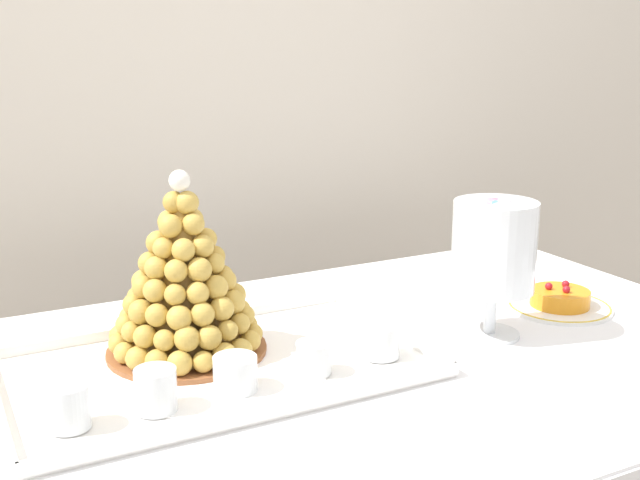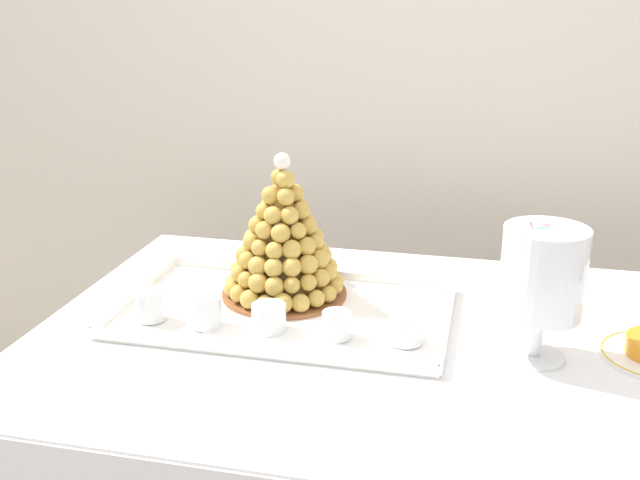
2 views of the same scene
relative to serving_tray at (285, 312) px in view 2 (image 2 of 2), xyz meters
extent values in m
cube|color=silver|center=(0.24, 0.80, 0.48)|extent=(4.80, 0.10, 2.50)
cylinder|color=brown|center=(-0.35, 0.31, -0.40)|extent=(0.04, 0.04, 0.75)
cube|color=brown|center=(0.24, -0.05, -0.02)|extent=(1.30, 0.82, 0.02)
cube|color=white|center=(0.24, -0.05, -0.01)|extent=(1.36, 0.88, 0.00)
cube|color=white|center=(0.24, 0.40, -0.15)|extent=(1.36, 0.01, 0.28)
cube|color=white|center=(-0.44, -0.05, -0.15)|extent=(0.01, 0.88, 0.28)
cube|color=white|center=(0.00, 0.00, 0.00)|extent=(0.62, 0.38, 0.01)
cube|color=white|center=(0.00, -0.19, 0.01)|extent=(0.62, 0.01, 0.02)
cube|color=white|center=(0.00, 0.19, 0.01)|extent=(0.62, 0.01, 0.02)
cube|color=white|center=(-0.31, 0.00, 0.01)|extent=(0.01, 0.38, 0.02)
cube|color=white|center=(0.31, 0.00, 0.01)|extent=(0.01, 0.38, 0.02)
cylinder|color=white|center=(0.00, 0.00, 0.00)|extent=(0.35, 0.35, 0.00)
cylinder|color=brown|center=(-0.02, 0.07, 0.01)|extent=(0.25, 0.25, 0.01)
cone|color=#AB8137|center=(-0.02, 0.07, 0.13)|extent=(0.18, 0.18, 0.25)
sphere|color=gold|center=(0.08, 0.07, 0.03)|extent=(0.03, 0.03, 0.03)
sphere|color=gold|center=(0.08, 0.11, 0.03)|extent=(0.03, 0.03, 0.03)
sphere|color=gold|center=(0.06, 0.14, 0.03)|extent=(0.03, 0.03, 0.03)
sphere|color=gold|center=(0.03, 0.16, 0.03)|extent=(0.03, 0.03, 0.03)
sphere|color=gold|center=(0.00, 0.17, 0.03)|extent=(0.04, 0.04, 0.04)
sphere|color=gold|center=(-0.03, 0.18, 0.03)|extent=(0.03, 0.03, 0.03)
sphere|color=gold|center=(-0.06, 0.17, 0.03)|extent=(0.03, 0.03, 0.03)
sphere|color=gold|center=(-0.09, 0.15, 0.03)|extent=(0.04, 0.04, 0.04)
sphere|color=gold|center=(-0.11, 0.12, 0.03)|extent=(0.04, 0.04, 0.04)
sphere|color=gold|center=(-0.12, 0.09, 0.03)|extent=(0.03, 0.03, 0.03)
sphere|color=gold|center=(-0.12, 0.06, 0.03)|extent=(0.03, 0.03, 0.03)
sphere|color=gold|center=(-0.11, 0.02, 0.03)|extent=(0.04, 0.04, 0.04)
sphere|color=gold|center=(-0.09, 0.00, 0.03)|extent=(0.04, 0.04, 0.04)
sphere|color=gold|center=(-0.06, -0.02, 0.03)|extent=(0.04, 0.04, 0.04)
sphere|color=gold|center=(-0.03, -0.03, 0.03)|extent=(0.03, 0.03, 0.03)
sphere|color=gold|center=(0.00, -0.03, 0.03)|extent=(0.04, 0.04, 0.04)
sphere|color=gold|center=(0.03, -0.01, 0.03)|extent=(0.04, 0.04, 0.04)
sphere|color=gold|center=(0.06, 0.01, 0.03)|extent=(0.03, 0.03, 0.03)
sphere|color=gold|center=(0.08, 0.04, 0.03)|extent=(0.03, 0.03, 0.03)
sphere|color=gold|center=(0.06, 0.10, 0.06)|extent=(0.04, 0.04, 0.04)
sphere|color=gold|center=(0.05, 0.13, 0.06)|extent=(0.04, 0.04, 0.04)
sphere|color=gold|center=(0.02, 0.15, 0.06)|extent=(0.04, 0.04, 0.04)
sphere|color=gold|center=(-0.01, 0.16, 0.06)|extent=(0.03, 0.03, 0.03)
sphere|color=gold|center=(-0.05, 0.16, 0.06)|extent=(0.04, 0.04, 0.04)
sphere|color=gold|center=(-0.08, 0.15, 0.06)|extent=(0.03, 0.03, 0.03)
sphere|color=gold|center=(-0.10, 0.12, 0.06)|extent=(0.03, 0.03, 0.03)
sphere|color=gold|center=(-0.11, 0.09, 0.06)|extent=(0.04, 0.04, 0.04)
sphere|color=gold|center=(-0.11, 0.06, 0.06)|extent=(0.03, 0.03, 0.03)
sphere|color=gold|center=(-0.10, 0.03, 0.06)|extent=(0.04, 0.04, 0.04)
sphere|color=gold|center=(-0.08, 0.00, 0.06)|extent=(0.03, 0.03, 0.03)
sphere|color=gold|center=(-0.05, -0.01, 0.06)|extent=(0.04, 0.04, 0.04)
sphere|color=gold|center=(-0.02, -0.02, 0.06)|extent=(0.04, 0.04, 0.04)
sphere|color=gold|center=(0.02, -0.01, 0.06)|extent=(0.03, 0.03, 0.03)
sphere|color=gold|center=(0.04, 0.01, 0.06)|extent=(0.03, 0.03, 0.03)
sphere|color=gold|center=(0.06, 0.04, 0.06)|extent=(0.04, 0.04, 0.04)
sphere|color=gold|center=(0.07, 0.07, 0.06)|extent=(0.03, 0.03, 0.03)
sphere|color=gold|center=(0.04, 0.12, 0.09)|extent=(0.04, 0.04, 0.04)
sphere|color=gold|center=(0.01, 0.14, 0.09)|extent=(0.03, 0.03, 0.03)
sphere|color=gold|center=(-0.02, 0.15, 0.09)|extent=(0.03, 0.03, 0.03)
sphere|color=gold|center=(-0.06, 0.14, 0.09)|extent=(0.04, 0.04, 0.04)
sphere|color=gold|center=(-0.08, 0.12, 0.09)|extent=(0.04, 0.04, 0.04)
sphere|color=gold|center=(-0.10, 0.09, 0.09)|extent=(0.04, 0.04, 0.04)
sphere|color=gold|center=(-0.10, 0.05, 0.09)|extent=(0.04, 0.04, 0.04)
sphere|color=gold|center=(-0.08, 0.02, 0.09)|extent=(0.04, 0.04, 0.04)
sphere|color=gold|center=(-0.05, 0.00, 0.09)|extent=(0.04, 0.04, 0.04)
sphere|color=gold|center=(-0.02, 0.00, 0.09)|extent=(0.04, 0.04, 0.04)
sphere|color=gold|center=(0.01, 0.00, 0.09)|extent=(0.04, 0.04, 0.04)
sphere|color=gold|center=(0.04, 0.03, 0.09)|extent=(0.04, 0.04, 0.04)
sphere|color=gold|center=(0.05, 0.06, 0.09)|extent=(0.04, 0.04, 0.04)
sphere|color=gold|center=(0.05, 0.09, 0.09)|extent=(0.04, 0.04, 0.04)
sphere|color=gold|center=(0.01, 0.13, 0.12)|extent=(0.03, 0.03, 0.03)
sphere|color=gold|center=(-0.02, 0.14, 0.12)|extent=(0.04, 0.04, 0.04)
sphere|color=gold|center=(-0.05, 0.13, 0.12)|extent=(0.04, 0.04, 0.04)
sphere|color=gold|center=(-0.08, 0.10, 0.12)|extent=(0.04, 0.04, 0.04)
sphere|color=gold|center=(-0.09, 0.07, 0.12)|extent=(0.04, 0.04, 0.04)
sphere|color=gold|center=(-0.08, 0.04, 0.12)|extent=(0.04, 0.04, 0.04)
sphere|color=gold|center=(-0.05, 0.02, 0.12)|extent=(0.03, 0.03, 0.03)
sphere|color=gold|center=(-0.02, 0.01, 0.12)|extent=(0.03, 0.03, 0.03)
sphere|color=gold|center=(0.01, 0.02, 0.12)|extent=(0.04, 0.04, 0.04)
sphere|color=gold|center=(0.03, 0.04, 0.12)|extent=(0.04, 0.04, 0.04)
sphere|color=gold|center=(0.04, 0.07, 0.12)|extent=(0.03, 0.03, 0.03)
sphere|color=gold|center=(0.03, 0.11, 0.12)|extent=(0.04, 0.04, 0.04)
sphere|color=gold|center=(-0.01, 0.12, 0.15)|extent=(0.04, 0.04, 0.04)
sphere|color=gold|center=(-0.05, 0.12, 0.15)|extent=(0.03, 0.03, 0.03)
sphere|color=gold|center=(-0.07, 0.09, 0.15)|extent=(0.04, 0.04, 0.04)
sphere|color=gold|center=(-0.07, 0.06, 0.15)|extent=(0.04, 0.04, 0.04)
sphere|color=gold|center=(-0.05, 0.03, 0.15)|extent=(0.04, 0.04, 0.04)
sphere|color=gold|center=(-0.01, 0.02, 0.15)|extent=(0.04, 0.04, 0.04)
sphere|color=gold|center=(0.02, 0.04, 0.15)|extent=(0.03, 0.03, 0.03)
sphere|color=gold|center=(0.03, 0.07, 0.15)|extent=(0.04, 0.04, 0.04)
sphere|color=gold|center=(0.02, 0.11, 0.15)|extent=(0.03, 0.03, 0.03)
sphere|color=gold|center=(-0.03, 0.11, 0.18)|extent=(0.03, 0.03, 0.03)
sphere|color=gold|center=(-0.06, 0.09, 0.18)|extent=(0.04, 0.04, 0.04)
sphere|color=gold|center=(-0.06, 0.06, 0.18)|extent=(0.03, 0.03, 0.03)
sphere|color=gold|center=(-0.03, 0.04, 0.18)|extent=(0.04, 0.04, 0.04)
sphere|color=gold|center=(0.00, 0.04, 0.18)|extent=(0.04, 0.04, 0.04)
sphere|color=gold|center=(0.01, 0.07, 0.18)|extent=(0.04, 0.04, 0.04)
sphere|color=gold|center=(0.00, 0.10, 0.18)|extent=(0.03, 0.03, 0.03)
sphere|color=gold|center=(-0.03, 0.09, 0.21)|extent=(0.04, 0.04, 0.04)
sphere|color=gold|center=(-0.04, 0.06, 0.21)|extent=(0.04, 0.04, 0.04)
sphere|color=gold|center=(-0.01, 0.05, 0.21)|extent=(0.03, 0.03, 0.03)
sphere|color=gold|center=(0.00, 0.09, 0.21)|extent=(0.04, 0.04, 0.04)
sphere|color=gold|center=(-0.03, 0.08, 0.25)|extent=(0.03, 0.03, 0.03)
sphere|color=gold|center=(-0.01, 0.07, 0.25)|extent=(0.04, 0.04, 0.04)
sphere|color=white|center=(-0.02, 0.07, 0.28)|extent=(0.03, 0.03, 0.03)
cylinder|color=silver|center=(-0.23, -0.10, 0.03)|extent=(0.05, 0.05, 0.06)
cylinder|color=gold|center=(-0.23, -0.10, 0.02)|extent=(0.05, 0.05, 0.02)
cylinder|color=#EAC166|center=(-0.23, -0.10, 0.04)|extent=(0.05, 0.05, 0.02)
sphere|color=brown|center=(-0.23, -0.10, 0.05)|extent=(0.02, 0.02, 0.02)
cylinder|color=silver|center=(-0.12, -0.10, 0.03)|extent=(0.06, 0.06, 0.06)
cylinder|color=gold|center=(-0.12, -0.10, 0.02)|extent=(0.05, 0.05, 0.02)
cylinder|color=#EAC166|center=(-0.12, -0.10, 0.04)|extent=(0.05, 0.05, 0.02)
sphere|color=brown|center=(-0.12, -0.11, 0.05)|extent=(0.02, 0.02, 0.02)
cylinder|color=silver|center=(0.00, -0.09, 0.03)|extent=(0.06, 0.06, 0.05)
cylinder|color=gold|center=(0.00, -0.09, 0.01)|extent=(0.06, 0.06, 0.02)
cylinder|color=#EAC166|center=(0.00, -0.09, 0.03)|extent=(0.06, 0.06, 0.02)
sphere|color=brown|center=(-0.01, -0.09, 0.04)|extent=(0.02, 0.02, 0.02)
cylinder|color=silver|center=(0.12, -0.09, 0.03)|extent=(0.05, 0.05, 0.05)
cylinder|color=gold|center=(0.12, -0.09, 0.01)|extent=(0.05, 0.05, 0.02)
cylinder|color=#EAC166|center=(0.12, -0.09, 0.03)|extent=(0.05, 0.05, 0.01)
sphere|color=brown|center=(0.12, -0.08, 0.04)|extent=(0.01, 0.01, 0.01)
cylinder|color=silver|center=(0.24, -0.08, 0.03)|extent=(0.06, 0.06, 0.05)
cylinder|color=brown|center=(0.24, -0.08, 0.01)|extent=(0.05, 0.05, 0.02)
cylinder|color=#8C603D|center=(0.24, -0.08, 0.03)|extent=(0.05, 0.05, 0.02)
sphere|color=brown|center=(0.24, -0.09, 0.04)|extent=(0.02, 0.02, 0.02)
cylinder|color=white|center=(0.46, -0.08, 0.00)|extent=(0.10, 0.10, 0.01)
cylinder|color=white|center=(0.46, -0.08, 0.04)|extent=(0.02, 0.02, 0.08)
cylinder|color=white|center=(0.46, -0.08, 0.15)|extent=(0.14, 0.14, 0.15)
cylinder|color=brown|center=(0.49, -0.08, 0.09)|extent=(0.06, 0.05, 0.06)
cylinder|color=#F9A54C|center=(0.45, -0.04, 0.09)|extent=(0.06, 0.04, 0.06)
cylinder|color=yellow|center=(0.45, -0.09, 0.09)|extent=(0.06, 0.06, 0.05)
cylinder|color=yellow|center=(0.48, -0.07, 0.12)|extent=(0.06, 0.06, 0.03)
cylinder|color=#D199D8|center=(0.45, -0.07, 0.12)|extent=(0.05, 0.05, 0.04)
cylinder|color=#D199D8|center=(0.46, -0.11, 0.12)|extent=(0.05, 0.05, 0.05)
cylinder|color=#E54C47|center=(0.48, -0.05, 0.14)|extent=(0.06, 0.05, 0.05)
cylinder|color=brown|center=(0.44, -0.07, 0.14)|extent=(0.06, 0.05, 0.05)
cylinder|color=#F9A54C|center=(0.46, -0.11, 0.14)|extent=(0.05, 0.05, 0.03)
cylinder|color=#72B2E0|center=(0.48, -0.08, 0.14)|extent=(0.05, 0.05, 0.05)
cylinder|color=yellow|center=(0.46, -0.05, 0.16)|extent=(0.06, 0.06, 0.05)
cylinder|color=#72B2E0|center=(0.45, -0.08, 0.16)|extent=(0.05, 0.05, 0.05)
cylinder|color=yellow|center=(0.46, -0.10, 0.16)|extent=(0.06, 0.05, 0.06)
cylinder|color=#E54C47|center=(0.50, -0.08, 0.16)|extent=(0.05, 0.05, 0.05)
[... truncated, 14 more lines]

